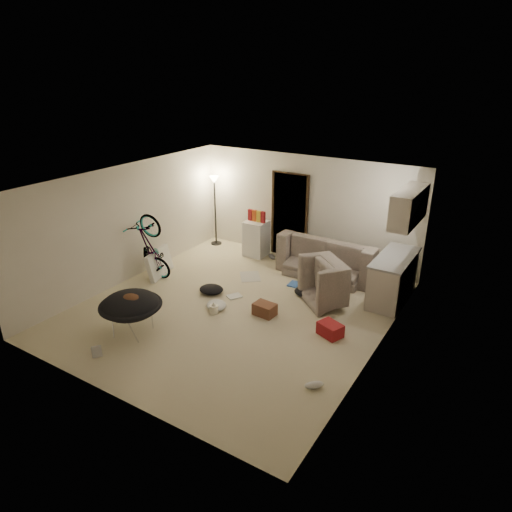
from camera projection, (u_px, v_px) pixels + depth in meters
The scene contains 37 objects.
floor at pixel (235, 309), 8.82m from camera, with size 5.50×6.00×0.02m, color beige.
ceiling at pixel (233, 181), 7.85m from camera, with size 5.50×6.00×0.02m, color white.
wall_back at pixel (306, 209), 10.70m from camera, with size 5.50×0.02×2.50m, color silver.
wall_front at pixel (105, 321), 5.97m from camera, with size 5.50×0.02×2.50m, color silver.
wall_left at pixel (127, 224), 9.68m from camera, with size 0.02×6.00×2.50m, color silver.
wall_right at pixel (383, 284), 7.00m from camera, with size 0.02×6.00×2.50m, color silver.
doorway at pixel (290, 216), 10.95m from camera, with size 0.85×0.10×2.04m, color black.
door_trim at pixel (289, 216), 10.93m from camera, with size 0.97×0.04×2.10m, color black.
floor_lamp at pixel (215, 196), 11.56m from camera, with size 0.28×0.28×1.81m.
kitchen_counter at pixel (393, 279), 9.04m from camera, with size 0.60×1.50×0.88m, color beige.
counter_top at pixel (395, 258), 8.86m from camera, with size 0.64×1.54×0.04m, color gray.
kitchen_uppers at pixel (409, 206), 8.40m from camera, with size 0.38×1.40×0.65m, color beige.
sofa at pixel (329, 260), 10.19m from camera, with size 2.23×0.87×0.65m, color #363D36.
armchair at pixel (338, 286), 8.99m from camera, with size 1.03×0.90×0.67m, color #363D36.
bicycle at pixel (152, 262), 9.91m from camera, with size 0.55×1.57×0.83m, color black.
book_asset at pixel (93, 358), 7.31m from camera, with size 0.16×0.22×0.02m, color maroon.
mini_fridge at pixel (256, 238), 11.18m from camera, with size 0.51×0.51×0.87m, color white.
snack_box_0 at pixel (250, 215), 11.05m from camera, with size 0.10×0.07×0.30m, color maroon.
snack_box_1 at pixel (254, 216), 10.99m from camera, with size 0.10×0.07×0.30m, color #D04F1A.
snack_box_2 at pixel (259, 217), 10.93m from camera, with size 0.10×0.07×0.30m, color gold.
snack_box_3 at pixel (263, 218), 10.88m from camera, with size 0.10×0.07×0.30m, color maroon.
saucer_chair at pixel (131, 310), 7.84m from camera, with size 1.08×1.08×0.77m.
hoodie at pixel (131, 301), 7.71m from camera, with size 0.48×0.40×0.22m, color #522F1C.
sofa_drape at pixel (292, 244), 10.57m from camera, with size 0.56×0.46×0.28m, color black.
tv_box at pixel (159, 263), 10.13m from camera, with size 0.11×0.90×0.59m, color silver.
drink_case_a at pixel (265, 309), 8.56m from camera, with size 0.40×0.29×0.23m, color brown.
drink_case_b at pixel (330, 329), 7.90m from camera, with size 0.40×0.30×0.23m, color maroon.
juicer at pixel (214, 309), 8.62m from camera, with size 0.16×0.16×0.24m.
newspaper at pixel (250, 276), 10.17m from camera, with size 0.42×0.55×0.01m, color #B9B4AB.
book_blue at pixel (294, 284), 9.78m from camera, with size 0.21×0.29×0.03m, color #3361B9.
book_white at pixel (234, 296), 9.27m from camera, with size 0.22×0.28×0.03m, color silver.
shoe_0 at pixel (255, 253), 11.35m from camera, with size 0.26×0.11×0.10m, color #3361B9.
shoe_1 at pixel (272, 256), 11.12m from camera, with size 0.28×0.11×0.10m, color slate.
shoe_4 at pixel (314, 385), 6.62m from camera, with size 0.29×0.12×0.11m, color white.
clothes_lump_a at pixel (211, 289), 9.41m from camera, with size 0.50×0.43×0.16m, color black.
clothes_lump_b at pixel (306, 292), 9.32m from camera, with size 0.49×0.43×0.15m, color black.
clothes_lump_c at pixel (216, 305), 8.81m from camera, with size 0.44×0.38×0.14m, color silver.
Camera 1 is at (4.42, -6.38, 4.33)m, focal length 32.00 mm.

